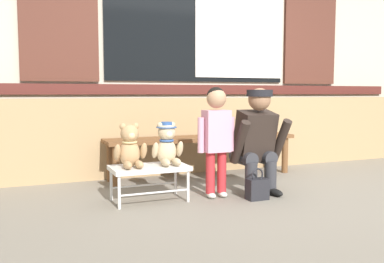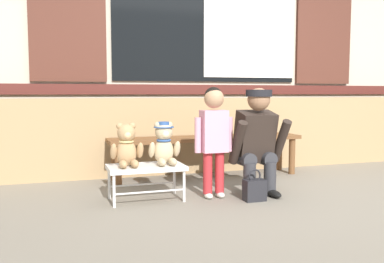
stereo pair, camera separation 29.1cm
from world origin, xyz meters
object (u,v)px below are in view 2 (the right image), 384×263
(wooden_bench_long, at_px, (206,143))
(child_standing, at_px, (214,130))
(teddy_bear_with_hat, at_px, (164,144))
(adult_crouching, at_px, (257,141))
(teddy_bear_plain, at_px, (127,147))
(handbag_on_ground, at_px, (254,190))
(small_display_bench, at_px, (146,169))

(wooden_bench_long, xyz_separation_m, child_standing, (-0.25, -0.87, 0.22))
(teddy_bear_with_hat, relative_size, adult_crouching, 0.38)
(teddy_bear_plain, relative_size, handbag_on_ground, 1.34)
(teddy_bear_plain, bearing_deg, small_display_bench, -0.51)
(small_display_bench, bearing_deg, handbag_on_ground, -19.36)
(handbag_on_ground, bearing_deg, teddy_bear_plain, 163.42)
(child_standing, bearing_deg, small_display_bench, 171.08)
(wooden_bench_long, height_order, teddy_bear_plain, teddy_bear_plain)
(teddy_bear_plain, bearing_deg, handbag_on_ground, -16.58)
(wooden_bench_long, relative_size, adult_crouching, 2.21)
(small_display_bench, relative_size, adult_crouching, 0.67)
(teddy_bear_with_hat, bearing_deg, wooden_bench_long, 49.23)
(small_display_bench, bearing_deg, adult_crouching, -4.79)
(wooden_bench_long, height_order, teddy_bear_with_hat, teddy_bear_with_hat)
(wooden_bench_long, relative_size, handbag_on_ground, 7.72)
(teddy_bear_with_hat, relative_size, handbag_on_ground, 1.34)
(small_display_bench, relative_size, teddy_bear_plain, 1.76)
(wooden_bench_long, bearing_deg, small_display_bench, -136.80)
(wooden_bench_long, xyz_separation_m, adult_crouching, (0.16, -0.86, 0.11))
(teddy_bear_plain, relative_size, teddy_bear_with_hat, 1.00)
(teddy_bear_with_hat, height_order, adult_crouching, adult_crouching)
(small_display_bench, height_order, handbag_on_ground, small_display_bench)
(wooden_bench_long, distance_m, adult_crouching, 0.89)
(small_display_bench, height_order, teddy_bear_with_hat, teddy_bear_with_hat)
(small_display_bench, height_order, adult_crouching, adult_crouching)
(teddy_bear_plain, relative_size, adult_crouching, 0.38)
(small_display_bench, distance_m, child_standing, 0.67)
(adult_crouching, bearing_deg, wooden_bench_long, 100.60)
(child_standing, bearing_deg, adult_crouching, 1.01)
(small_display_bench, xyz_separation_m, handbag_on_ground, (0.86, -0.30, -0.17))
(small_display_bench, relative_size, teddy_bear_with_hat, 1.76)
(wooden_bench_long, bearing_deg, teddy_bear_plain, -141.83)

